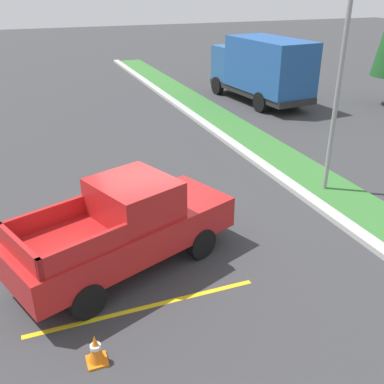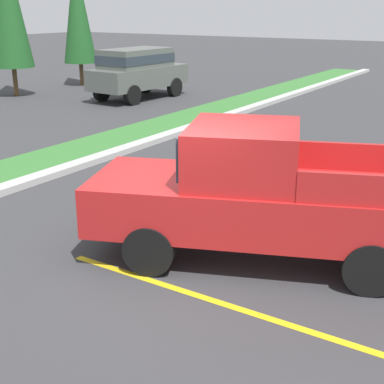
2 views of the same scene
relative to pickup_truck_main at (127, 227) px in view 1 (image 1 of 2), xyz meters
name	(u,v)px [view 1 (image 1 of 2)]	position (x,y,z in m)	size (l,w,h in m)	color
ground_plane	(156,239)	(-0.90, 0.91, -1.04)	(120.00, 120.00, 0.00)	#38383A
parking_line_near	(114,234)	(-1.53, -0.05, -1.04)	(0.12, 4.80, 0.01)	yellow
parking_line_far	(145,307)	(1.57, -0.05, -1.04)	(0.12, 4.80, 0.01)	yellow
curb_strip	(319,205)	(-0.90, 5.91, -0.97)	(56.00, 0.40, 0.15)	#B2B2AD
grass_median	(349,201)	(-0.90, 7.01, -1.01)	(56.00, 1.80, 0.06)	#387533
pickup_truck_main	(127,227)	(0.00, 0.00, 0.00)	(3.69, 5.54, 2.10)	black
cargo_truck_distant	(262,68)	(-12.63, 10.37, 0.81)	(6.99, 3.07, 3.40)	black
street_light	(336,73)	(-1.88, 6.64, 2.63)	(0.24, 1.49, 6.27)	gray
traffic_cone	(96,349)	(2.65, -1.22, -0.75)	(0.36, 0.36, 0.60)	orange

